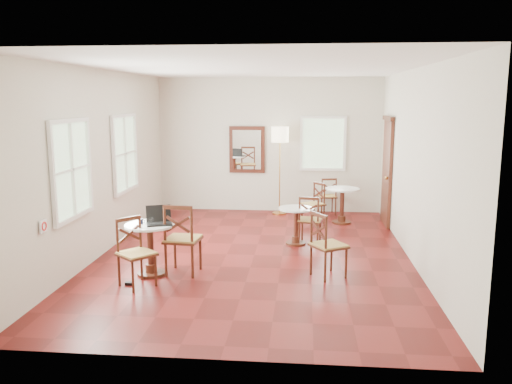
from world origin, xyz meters
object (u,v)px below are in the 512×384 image
Objects in this scene: chair_mid_b at (327,245)px; water_glass at (151,221)px; laptop at (159,219)px; navy_mug at (141,221)px; chair_near_a at (182,239)px; floor_lamp at (280,140)px; chair_near_b at (136,253)px; chair_back_a at (327,196)px; cafe_table_back at (342,202)px; cafe_table_mid at (296,222)px; chair_back_b at (314,204)px; cafe_table_near at (150,244)px; power_adapter at (129,283)px; chair_mid_a at (310,220)px; mouse at (150,223)px.

chair_mid_b reaches higher than water_glass.
laptop is 4.27× the size of navy_mug.
floor_lamp is at bearing -101.18° from chair_near_a.
chair_near_b reaches higher than chair_back_a.
cafe_table_back is 4.24m from chair_near_a.
floor_lamp is at bearing 99.54° from cafe_table_mid.
chair_near_b is 1.12× the size of chair_back_b.
chair_near_a reaches higher than cafe_table_back.
power_adapter is (-0.19, -0.45, -0.45)m from cafe_table_near.
cafe_table_near is 0.46m from chair_near_a.
water_glass is (-2.68, -4.36, 0.40)m from chair_back_a.
chair_near_a is at bearing -106.26° from floor_lamp.
cafe_table_near is at bearing 48.36° from chair_mid_a.
chair_near_b reaches higher than cafe_table_mid.
mouse is at bearing 178.31° from laptop.
cafe_table_back is 6.64× the size of water_glass.
chair_back_a is (0.18, 4.17, -0.06)m from chair_mid_b.
chair_near_b is 0.46m from power_adapter.
chair_near_a is at bearing 40.32° from power_adapter.
floor_lamp is (-0.88, 4.10, 1.16)m from chair_mid_b.
chair_near_a reaches higher than navy_mug.
floor_lamp reaches higher than chair_mid_b.
chair_back_a is at bearing 57.79° from cafe_table_near.
navy_mug is 0.92× the size of water_glass.
cafe_table_near is 0.39× the size of floor_lamp.
mouse is at bearing -75.67° from chair_back_b.
chair_near_b is (-2.14, -2.29, 0.06)m from cafe_table_mid.
chair_near_b is 8.54× the size of water_glass.
chair_mid_b is 8.65× the size of water_glass.
navy_mug is (-3.11, -3.49, 0.34)m from cafe_table_back.
navy_mug is at bearing 166.14° from water_glass.
floor_lamp reaches higher than cafe_table_near.
chair_near_a is at bearing -71.00° from chair_back_b.
chair_mid_b is 4.18m from chair_back_a.
cafe_table_mid is 3.22m from power_adapter.
chair_mid_a is (2.38, 2.35, -0.04)m from chair_near_b.
navy_mug is at bearing 82.61° from power_adapter.
chair_mid_a is 1.04× the size of chair_back_a.
cafe_table_back is at bearing 30.90° from laptop.
navy_mug is at bearing 46.89° from chair_mid_a.
water_glass is at bearing 49.51° from chair_mid_a.
chair_back_a is 1.92× the size of laptop.
chair_back_a is (0.65, 2.49, 0.01)m from cafe_table_mid.
cafe_table_back is 7.46× the size of mouse.
chair_back_a is 7.50× the size of water_glass.
water_glass reaches higher than chair_mid_a.
power_adapter is at bearing -112.63° from cafe_table_near.
navy_mug is at bearing -157.94° from mouse.
laptop is at bearing -74.54° from chair_back_b.
water_glass is (-2.03, -1.87, 0.41)m from cafe_table_mid.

